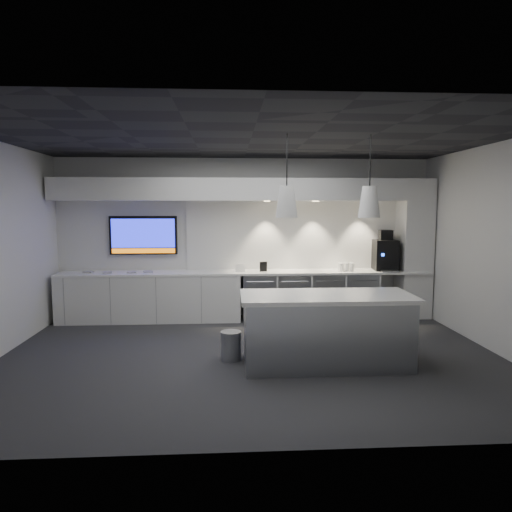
{
  "coord_description": "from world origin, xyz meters",
  "views": [
    {
      "loc": [
        -0.31,
        -6.19,
        2.08
      ],
      "look_at": [
        0.13,
        1.1,
        1.3
      ],
      "focal_mm": 32.0,
      "sensor_mm": 36.0,
      "label": 1
    }
  ],
  "objects": [
    {
      "name": "sign_black",
      "position": [
        0.33,
        2.14,
        0.99
      ],
      "size": [
        0.14,
        0.06,
        0.18
      ],
      "primitive_type": "cube",
      "rotation": [
        0.0,
        0.0,
        0.3
      ],
      "color": "black",
      "rests_on": "back_counter"
    },
    {
      "name": "column",
      "position": [
        3.2,
        2.2,
        1.3
      ],
      "size": [
        0.55,
        0.55,
        2.6
      ],
      "primitive_type": "cube",
      "color": "silver",
      "rests_on": "floor"
    },
    {
      "name": "left_base_cabinets",
      "position": [
        -1.75,
        2.17,
        0.43
      ],
      "size": [
        3.3,
        0.63,
        0.86
      ],
      "primitive_type": "cube",
      "color": "silver",
      "rests_on": "floor"
    },
    {
      "name": "ceiling",
      "position": [
        0.0,
        0.0,
        3.0
      ],
      "size": [
        7.0,
        7.0,
        0.0
      ],
      "primitive_type": "plane",
      "rotation": [
        3.14,
        0.0,
        0.0
      ],
      "color": "black",
      "rests_on": "wall_back"
    },
    {
      "name": "pendant_right",
      "position": [
        1.5,
        -0.4,
        2.15
      ],
      "size": [
        0.28,
        0.28,
        1.1
      ],
      "color": "silver",
      "rests_on": "ceiling"
    },
    {
      "name": "coffee_machine",
      "position": [
        2.64,
        2.2,
        1.21
      ],
      "size": [
        0.46,
        0.62,
        0.76
      ],
      "rotation": [
        0.0,
        0.0,
        -0.1
      ],
      "color": "black",
      "rests_on": "back_counter"
    },
    {
      "name": "wall_front",
      "position": [
        0.0,
        -2.5,
        1.5
      ],
      "size": [
        7.0,
        0.0,
        7.0
      ],
      "primitive_type": "plane",
      "rotation": [
        -1.57,
        0.0,
        0.0
      ],
      "color": "silver",
      "rests_on": "floor"
    },
    {
      "name": "island",
      "position": [
        0.97,
        -0.4,
        0.48
      ],
      "size": [
        2.25,
        0.97,
        0.95
      ],
      "rotation": [
        0.0,
        0.0,
        -0.01
      ],
      "color": "#93969B",
      "rests_on": "floor"
    },
    {
      "name": "cup_cluster",
      "position": [
        1.88,
        2.11,
        0.98
      ],
      "size": [
        0.28,
        0.18,
        0.15
      ],
      "primitive_type": null,
      "color": "white",
      "rests_on": "back_counter"
    },
    {
      "name": "back_counter",
      "position": [
        0.0,
        2.17,
        0.88
      ],
      "size": [
        6.8,
        0.65,
        0.04
      ],
      "primitive_type": "cube",
      "color": "white",
      "rests_on": "left_base_cabinets"
    },
    {
      "name": "wall_right",
      "position": [
        3.5,
        0.0,
        1.5
      ],
      "size": [
        0.0,
        7.0,
        7.0
      ],
      "primitive_type": "plane",
      "rotation": [
        1.57,
        0.0,
        -1.57
      ],
      "color": "silver",
      "rests_on": "floor"
    },
    {
      "name": "floor",
      "position": [
        0.0,
        0.0,
        0.0
      ],
      "size": [
        7.0,
        7.0,
        0.0
      ],
      "primitive_type": "plane",
      "color": "#2A2A2C",
      "rests_on": "ground"
    },
    {
      "name": "tray_c",
      "position": [
        -2.06,
        2.1,
        0.91
      ],
      "size": [
        0.17,
        0.17,
        0.02
      ],
      "primitive_type": "cube",
      "rotation": [
        0.0,
        0.0,
        0.09
      ],
      "color": "gray",
      "rests_on": "back_counter"
    },
    {
      "name": "wall_back",
      "position": [
        0.0,
        2.5,
        1.5
      ],
      "size": [
        7.0,
        0.0,
        7.0
      ],
      "primitive_type": "plane",
      "rotation": [
        1.57,
        0.0,
        0.0
      ],
      "color": "silver",
      "rests_on": "floor"
    },
    {
      "name": "sign_white",
      "position": [
        -0.1,
        2.12,
        0.97
      ],
      "size": [
        0.18,
        0.03,
        0.14
      ],
      "primitive_type": "cube",
      "rotation": [
        0.0,
        0.0,
        0.07
      ],
      "color": "white",
      "rests_on": "back_counter"
    },
    {
      "name": "backsplash",
      "position": [
        1.2,
        2.48,
        1.55
      ],
      "size": [
        4.6,
        0.03,
        1.3
      ],
      "primitive_type": "cube",
      "color": "silver",
      "rests_on": "wall_back"
    },
    {
      "name": "wall_tv",
      "position": [
        -1.9,
        2.45,
        1.56
      ],
      "size": [
        1.25,
        0.07,
        0.72
      ],
      "color": "black",
      "rests_on": "wall_back"
    },
    {
      "name": "fridge_unit_c",
      "position": [
        1.51,
        2.17,
        0.42
      ],
      "size": [
        0.6,
        0.61,
        0.85
      ],
      "primitive_type": "cube",
      "color": "#93969B",
      "rests_on": "floor"
    },
    {
      "name": "pendant_left",
      "position": [
        0.43,
        -0.4,
        2.15
      ],
      "size": [
        0.28,
        0.28,
        1.1
      ],
      "color": "silver",
      "rests_on": "ceiling"
    },
    {
      "name": "tray_a",
      "position": [
        -2.85,
        2.16,
        0.91
      ],
      "size": [
        0.17,
        0.17,
        0.02
      ],
      "primitive_type": "cube",
      "rotation": [
        0.0,
        0.0,
        -0.07
      ],
      "color": "gray",
      "rests_on": "back_counter"
    },
    {
      "name": "fridge_unit_b",
      "position": [
        0.88,
        2.17,
        0.42
      ],
      "size": [
        0.6,
        0.61,
        0.85
      ],
      "primitive_type": "cube",
      "color": "#93969B",
      "rests_on": "floor"
    },
    {
      "name": "soffit",
      "position": [
        0.0,
        2.2,
        2.4
      ],
      "size": [
        6.9,
        0.6,
        0.4
      ],
      "primitive_type": "cube",
      "color": "silver",
      "rests_on": "wall_back"
    },
    {
      "name": "fridge_unit_d",
      "position": [
        2.14,
        2.17,
        0.42
      ],
      "size": [
        0.6,
        0.61,
        0.85
      ],
      "primitive_type": "cube",
      "color": "#93969B",
      "rests_on": "floor"
    },
    {
      "name": "bin",
      "position": [
        -0.29,
        -0.12,
        0.2
      ],
      "size": [
        0.34,
        0.34,
        0.4
      ],
      "primitive_type": "cylinder",
      "rotation": [
        0.0,
        0.0,
        0.25
      ],
      "color": "#93969B",
      "rests_on": "floor"
    },
    {
      "name": "tray_d",
      "position": [
        -1.78,
        2.16,
        0.91
      ],
      "size": [
        0.2,
        0.2,
        0.02
      ],
      "primitive_type": "cube",
      "rotation": [
        0.0,
        0.0,
        0.26
      ],
      "color": "gray",
      "rests_on": "back_counter"
    },
    {
      "name": "fridge_unit_a",
      "position": [
        0.25,
        2.17,
        0.42
      ],
      "size": [
        0.6,
        0.61,
        0.85
      ],
      "primitive_type": "cube",
      "color": "#93969B",
      "rests_on": "floor"
    },
    {
      "name": "tray_b",
      "position": [
        -2.49,
        2.1,
        0.91
      ],
      "size": [
        0.18,
        0.18,
        0.02
      ],
      "primitive_type": "cube",
      "rotation": [
        0.0,
        0.0,
        0.15
      ],
      "color": "gray",
      "rests_on": "back_counter"
    }
  ]
}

